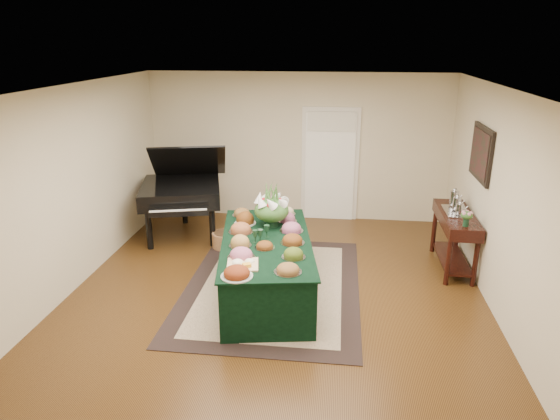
# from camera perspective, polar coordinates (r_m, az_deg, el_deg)

# --- Properties ---
(ground) EXTENTS (6.00, 6.00, 0.00)m
(ground) POSITION_cam_1_polar(r_m,az_deg,el_deg) (6.91, -0.31, -9.08)
(ground) COLOR black
(ground) RESTS_ON ground
(area_rug) EXTENTS (2.37, 3.31, 0.01)m
(area_rug) POSITION_cam_1_polar(r_m,az_deg,el_deg) (6.99, -0.84, -8.67)
(area_rug) COLOR black
(area_rug) RESTS_ON ground
(kitchen_doorway) EXTENTS (1.05, 0.07, 2.10)m
(kitchen_doorway) POSITION_cam_1_polar(r_m,az_deg,el_deg) (9.29, 5.72, 5.03)
(kitchen_doorway) COLOR silver
(kitchen_doorway) RESTS_ON ground
(buffet_table) EXTENTS (1.53, 2.58, 0.77)m
(buffet_table) POSITION_cam_1_polar(r_m,az_deg,el_deg) (6.65, -1.56, -6.50)
(buffet_table) COLOR black
(buffet_table) RESTS_ON ground
(food_platters) EXTENTS (1.19, 2.41, 0.14)m
(food_platters) POSITION_cam_1_polar(r_m,az_deg,el_deg) (6.50, -1.96, -2.95)
(food_platters) COLOR #B8B9C2
(food_platters) RESTS_ON buffet_table
(cutting_board) EXTENTS (0.41, 0.41, 0.10)m
(cutting_board) POSITION_cam_1_polar(r_m,az_deg,el_deg) (5.80, -4.29, -5.97)
(cutting_board) COLOR tan
(cutting_board) RESTS_ON buffet_table
(green_goblets) EXTENTS (0.20, 0.27, 0.18)m
(green_goblets) POSITION_cam_1_polar(r_m,az_deg,el_deg) (6.43, -2.21, -2.80)
(green_goblets) COLOR #13301D
(green_goblets) RESTS_ON buffet_table
(floral_centerpiece) EXTENTS (0.50, 0.50, 0.50)m
(floral_centerpiece) POSITION_cam_1_polar(r_m,az_deg,el_deg) (6.86, -0.97, 0.45)
(floral_centerpiece) COLOR #13301D
(floral_centerpiece) RESTS_ON buffet_table
(grand_piano) EXTENTS (1.63, 1.82, 1.63)m
(grand_piano) POSITION_cam_1_polar(r_m,az_deg,el_deg) (8.62, -11.18, 2.15)
(grand_piano) COLOR black
(grand_piano) RESTS_ON ground
(wicker_basket) EXTENTS (0.41, 0.41, 0.25)m
(wicker_basket) POSITION_cam_1_polar(r_m,az_deg,el_deg) (8.23, -6.35, -3.43)
(wicker_basket) COLOR #91603A
(wicker_basket) RESTS_ON ground
(mahogany_sideboard) EXTENTS (0.45, 1.37, 0.86)m
(mahogany_sideboard) POSITION_cam_1_polar(r_m,az_deg,el_deg) (7.71, 19.43, -1.70)
(mahogany_sideboard) COLOR black
(mahogany_sideboard) RESTS_ON ground
(tea_service) EXTENTS (0.34, 0.58, 0.30)m
(tea_service) POSITION_cam_1_polar(r_m,az_deg,el_deg) (7.71, 19.53, 0.71)
(tea_service) COLOR #B8B9C2
(tea_service) RESTS_ON mahogany_sideboard
(pink_bouquet) EXTENTS (0.17, 0.17, 0.22)m
(pink_bouquet) POSITION_cam_1_polar(r_m,az_deg,el_deg) (7.12, 20.56, -0.63)
(pink_bouquet) COLOR #13301D
(pink_bouquet) RESTS_ON mahogany_sideboard
(wall_painting) EXTENTS (0.05, 0.95, 0.75)m
(wall_painting) POSITION_cam_1_polar(r_m,az_deg,el_deg) (7.47, 22.00, 6.04)
(wall_painting) COLOR black
(wall_painting) RESTS_ON ground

